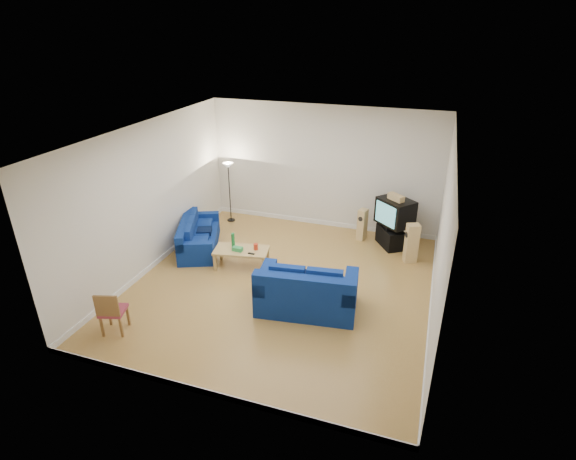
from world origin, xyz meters
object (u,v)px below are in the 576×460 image
(sofa_loveseat, at_px, (306,294))
(tv_stand, at_px, (390,237))
(coffee_table, at_px, (241,252))
(sofa_three_seat, at_px, (197,238))
(television, at_px, (395,212))

(sofa_loveseat, height_order, tv_stand, sofa_loveseat)
(coffee_table, distance_m, tv_stand, 3.69)
(sofa_three_seat, relative_size, tv_stand, 2.68)
(sofa_loveseat, xyz_separation_m, coffee_table, (-1.85, 1.14, 0.03))
(sofa_three_seat, relative_size, coffee_table, 1.61)
(sofa_loveseat, height_order, coffee_table, sofa_loveseat)
(sofa_three_seat, xyz_separation_m, television, (4.46, 1.66, 0.62))
(tv_stand, xyz_separation_m, television, (0.05, 0.04, 0.66))
(sofa_three_seat, xyz_separation_m, tv_stand, (4.41, 1.62, -0.04))
(coffee_table, height_order, tv_stand, tv_stand)
(sofa_loveseat, bearing_deg, tv_stand, 62.75)
(tv_stand, relative_size, television, 0.76)
(sofa_loveseat, bearing_deg, coffee_table, 141.03)
(sofa_three_seat, bearing_deg, television, 88.15)
(tv_stand, height_order, television, television)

